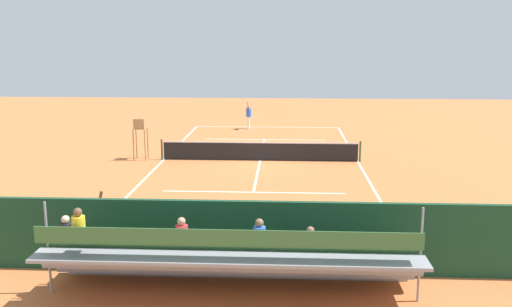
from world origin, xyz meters
TOP-DOWN VIEW (x-y plane):
  - ground_plane at (0.00, 0.00)m, footprint 60.00×60.00m
  - court_line_markings at (0.00, -0.04)m, footprint 10.10×22.20m
  - tennis_net at (0.00, 0.00)m, footprint 10.30×0.10m
  - backdrop_wall at (0.00, 14.00)m, footprint 18.00×0.16m
  - bleacher_stand at (0.10, 15.35)m, footprint 9.06×2.40m
  - umpire_chair at (6.20, 0.04)m, footprint 0.67×0.67m
  - courtside_bench at (-2.73, 13.27)m, footprint 1.80×0.40m
  - equipment_bag at (-1.28, 13.40)m, footprint 0.90×0.36m
  - tennis_player at (1.24, -10.11)m, footprint 0.37×0.53m
  - tennis_racket at (1.78, -9.53)m, footprint 0.57×0.32m
  - tennis_ball_near at (2.74, -8.10)m, footprint 0.07×0.07m
  - tennis_ball_far at (2.30, -8.39)m, footprint 0.07×0.07m
  - line_judge at (4.11, 13.11)m, footprint 0.45×0.56m

SIDE VIEW (x-z plane):
  - ground_plane at x=0.00m, z-range 0.00..0.00m
  - court_line_markings at x=0.00m, z-range 0.00..0.01m
  - tennis_racket at x=1.78m, z-range 0.00..0.03m
  - tennis_ball_near at x=2.74m, z-range 0.00..0.07m
  - tennis_ball_far at x=2.30m, z-range 0.00..0.07m
  - equipment_bag at x=-1.28m, z-range 0.00..0.36m
  - tennis_net at x=0.00m, z-range -0.03..1.04m
  - courtside_bench at x=-2.73m, z-range 0.09..1.02m
  - bleacher_stand at x=0.10m, z-range -0.32..2.16m
  - backdrop_wall at x=0.00m, z-range 0.00..2.00m
  - tennis_player at x=1.24m, z-range 0.05..1.98m
  - line_judge at x=4.11m, z-range 0.05..1.98m
  - umpire_chair at x=6.20m, z-range 0.24..2.38m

